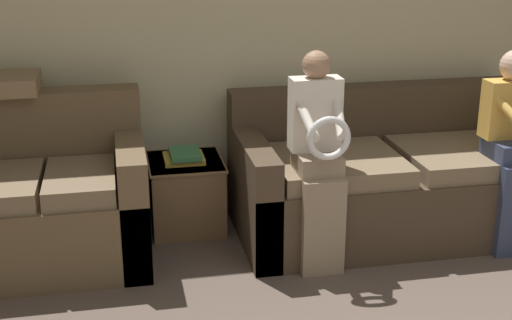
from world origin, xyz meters
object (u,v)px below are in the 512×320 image
at_px(child_left_seated, 319,153).
at_px(throw_pillow, 6,84).
at_px(book_stack, 184,156).
at_px(couch_main, 391,181).
at_px(side_shelf, 186,193).
at_px(couch_side, 11,206).

bearing_deg(child_left_seated, throw_pillow, 158.34).
bearing_deg(child_left_seated, book_stack, 136.36).
distance_m(couch_main, throw_pillow, 2.42).
relative_size(couch_main, side_shelf, 3.92).
xyz_separation_m(couch_main, book_stack, (-1.29, 0.26, 0.17)).
xyz_separation_m(couch_side, side_shelf, (1.04, 0.27, -0.11)).
xyz_separation_m(side_shelf, book_stack, (-0.00, -0.01, 0.25)).
distance_m(couch_main, book_stack, 1.32).
height_order(side_shelf, book_stack, book_stack).
bearing_deg(book_stack, child_left_seated, -43.64).
xyz_separation_m(couch_main, side_shelf, (-1.28, 0.27, -0.09)).
height_order(couch_side, child_left_seated, child_left_seated).
height_order(child_left_seated, throw_pillow, child_left_seated).
relative_size(couch_side, book_stack, 6.00).
xyz_separation_m(couch_side, child_left_seated, (1.72, -0.39, 0.34)).
bearing_deg(couch_side, child_left_seated, -12.74).
height_order(side_shelf, throw_pillow, throw_pillow).
distance_m(child_left_seated, side_shelf, 1.05).
distance_m(side_shelf, throw_pillow, 1.28).
bearing_deg(side_shelf, throw_pillow, 179.10).
bearing_deg(couch_side, throw_pillow, 88.05).
relative_size(child_left_seated, throw_pillow, 3.33).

